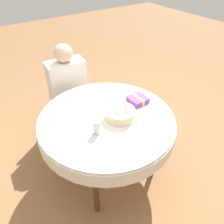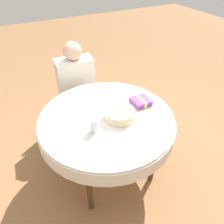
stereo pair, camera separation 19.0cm
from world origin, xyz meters
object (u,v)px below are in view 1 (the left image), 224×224
(person, at_px, (68,83))
(birthday_cake, at_px, (120,114))
(chair, at_px, (67,94))
(gift_box, at_px, (138,100))
(drinking_glass, at_px, (97,127))

(person, relative_size, birthday_cake, 4.24)
(person, bearing_deg, chair, 90.00)
(person, distance_m, birthday_cake, 0.88)
(person, bearing_deg, gift_box, -60.20)
(drinking_glass, bearing_deg, chair, 79.55)
(chair, relative_size, gift_box, 5.09)
(chair, bearing_deg, gift_box, -62.79)
(person, distance_m, drinking_glass, 0.95)
(chair, height_order, drinking_glass, chair)
(person, bearing_deg, drinking_glass, -96.52)
(birthday_cake, bearing_deg, gift_box, 18.34)
(chair, xyz_separation_m, person, (-0.01, -0.08, 0.20))
(person, relative_size, drinking_glass, 9.56)
(birthday_cake, height_order, gift_box, birthday_cake)
(birthday_cake, relative_size, drinking_glass, 2.25)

